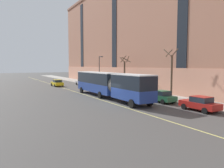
{
  "coord_description": "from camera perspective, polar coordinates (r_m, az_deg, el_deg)",
  "views": [
    {
      "loc": [
        -13.95,
        -23.86,
        4.79
      ],
      "look_at": [
        3.03,
        7.0,
        1.8
      ],
      "focal_mm": 35.0,
      "sensor_mm": 36.0,
      "label": 1
    }
  ],
  "objects": [
    {
      "name": "taxi_cab",
      "position": [
        51.9,
        -14.13,
        0.27
      ],
      "size": [
        2.09,
        4.4,
        1.56
      ],
      "color": "yellow",
      "rests_on": "ground"
    },
    {
      "name": "ground_plane",
      "position": [
        28.05,
        1.48,
        -4.98
      ],
      "size": [
        260.0,
        260.0,
        0.0
      ],
      "primitive_type": "plane",
      "color": "#4C4947"
    },
    {
      "name": "sidewalk",
      "position": [
        35.47,
        11.27,
        -2.88
      ],
      "size": [
        4.86,
        160.0,
        0.15
      ],
      "primitive_type": "cube",
      "color": "#ADA89E",
      "rests_on": "ground"
    },
    {
      "name": "parked_car_green_5",
      "position": [
        29.17,
        12.68,
        -3.16
      ],
      "size": [
        1.93,
        4.37,
        1.56
      ],
      "color": "#23603D",
      "rests_on": "ground"
    },
    {
      "name": "parked_car_red_3",
      "position": [
        24.93,
        21.99,
        -4.75
      ],
      "size": [
        1.99,
        4.29,
        1.56
      ],
      "color": "#B21E19",
      "rests_on": "ground"
    },
    {
      "name": "city_bus",
      "position": [
        32.05,
        -0.99,
        0.14
      ],
      "size": [
        2.85,
        18.96,
        3.73
      ],
      "color": "navy",
      "rests_on": "ground"
    },
    {
      "name": "lane_centerline",
      "position": [
        30.31,
        -2.6,
        -4.24
      ],
      "size": [
        0.16,
        140.0,
        0.01
      ],
      "primitive_type": "cube",
      "color": "#E0D66B",
      "rests_on": "ground"
    },
    {
      "name": "parked_car_green_1",
      "position": [
        35.51,
        3.59,
        -1.64
      ],
      "size": [
        2.02,
        4.33,
        1.56
      ],
      "color": "#23603D",
      "rests_on": "ground"
    },
    {
      "name": "parked_car_red_6",
      "position": [
        43.35,
        -2.7,
        -0.46
      ],
      "size": [
        2.08,
        4.54,
        1.56
      ],
      "color": "#B21E19",
      "rests_on": "ground"
    },
    {
      "name": "parked_car_silver_0",
      "position": [
        53.28,
        -7.79,
        0.49
      ],
      "size": [
        2.05,
        4.8,
        1.56
      ],
      "color": "#B7B7BC",
      "rests_on": "ground"
    },
    {
      "name": "street_tree_mid_block",
      "position": [
        32.63,
        15.25,
        2.76
      ],
      "size": [
        1.64,
        1.68,
        7.08
      ],
      "color": "brown",
      "rests_on": "sidewalk"
    },
    {
      "name": "apartment_facade",
      "position": [
        39.98,
        24.15,
        15.83
      ],
      "size": [
        15.2,
        110.0,
        25.4
      ],
      "color": "#B2755B",
      "rests_on": "ground"
    },
    {
      "name": "street_lamp",
      "position": [
        48.24,
        -3.22,
        4.22
      ],
      "size": [
        0.36,
        1.48,
        6.69
      ],
      "color": "#2D2D30",
      "rests_on": "sidewalk"
    },
    {
      "name": "street_tree_far_uptown",
      "position": [
        42.69,
        3.31,
        3.14
      ],
      "size": [
        1.98,
        1.9,
        6.62
      ],
      "color": "brown",
      "rests_on": "sidewalk"
    }
  ]
}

